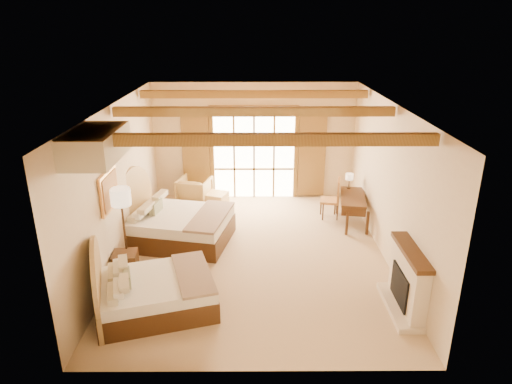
{
  "coord_description": "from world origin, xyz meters",
  "views": [
    {
      "loc": [
        -0.01,
        -8.71,
        4.71
      ],
      "look_at": [
        0.04,
        0.2,
        1.36
      ],
      "focal_mm": 32.0,
      "sensor_mm": 36.0,
      "label": 1
    }
  ],
  "objects_px": {
    "armchair": "(194,191)",
    "desk": "(352,209)",
    "bed_near": "(147,290)",
    "bed_far": "(171,223)",
    "nightstand": "(126,265)"
  },
  "relations": [
    {
      "from": "bed_near",
      "to": "nightstand",
      "type": "distance_m",
      "value": 1.22
    },
    {
      "from": "nightstand",
      "to": "desk",
      "type": "xyz_separation_m",
      "value": [
        4.89,
        2.53,
        0.12
      ]
    },
    {
      "from": "bed_near",
      "to": "bed_far",
      "type": "height_order",
      "value": "bed_far"
    },
    {
      "from": "bed_near",
      "to": "nightstand",
      "type": "height_order",
      "value": "bed_near"
    },
    {
      "from": "nightstand",
      "to": "armchair",
      "type": "relative_size",
      "value": 0.65
    },
    {
      "from": "armchair",
      "to": "desk",
      "type": "distance_m",
      "value": 4.21
    },
    {
      "from": "armchair",
      "to": "desk",
      "type": "xyz_separation_m",
      "value": [
        4.01,
        -1.27,
        0.01
      ]
    },
    {
      "from": "nightstand",
      "to": "desk",
      "type": "height_order",
      "value": "desk"
    },
    {
      "from": "bed_far",
      "to": "nightstand",
      "type": "relative_size",
      "value": 4.67
    },
    {
      "from": "bed_near",
      "to": "bed_far",
      "type": "relative_size",
      "value": 0.91
    },
    {
      "from": "nightstand",
      "to": "bed_far",
      "type": "bearing_deg",
      "value": 62.55
    },
    {
      "from": "bed_near",
      "to": "armchair",
      "type": "bearing_deg",
      "value": 70.94
    },
    {
      "from": "bed_near",
      "to": "bed_far",
      "type": "bearing_deg",
      "value": 74.18
    },
    {
      "from": "desk",
      "to": "bed_near",
      "type": "bearing_deg",
      "value": -130.56
    },
    {
      "from": "bed_near",
      "to": "desk",
      "type": "relative_size",
      "value": 1.63
    }
  ]
}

